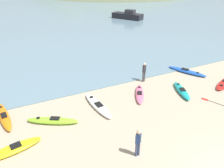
{
  "coord_description": "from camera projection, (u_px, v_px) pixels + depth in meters",
  "views": [
    {
      "loc": [
        -7.79,
        -3.2,
        8.33
      ],
      "look_at": [
        -1.19,
        10.34,
        0.5
      ],
      "focal_mm": 35.0,
      "sensor_mm": 36.0,
      "label": 1
    }
  ],
  "objects": [
    {
      "name": "bay_water",
      "position": [
        43.0,
        15.0,
        45.99
      ],
      "size": [
        160.0,
        70.0,
        0.06
      ],
      "primitive_type": "cube",
      "color": "slate",
      "rests_on": "ground_plane"
    },
    {
      "name": "kayak_on_sand_0",
      "position": [
        53.0,
        121.0,
        13.36
      ],
      "size": [
        3.08,
        2.1,
        0.39
      ],
      "color": "#8CCC2D",
      "rests_on": "ground_plane"
    },
    {
      "name": "kayak_on_sand_1",
      "position": [
        140.0,
        94.0,
        16.35
      ],
      "size": [
        1.98,
        2.74,
        0.33
      ],
      "color": "#E5668C",
      "rests_on": "ground_plane"
    },
    {
      "name": "kayak_on_sand_2",
      "position": [
        187.0,
        71.0,
        19.97
      ],
      "size": [
        2.09,
        3.51,
        0.35
      ],
      "color": "blue",
      "rests_on": "ground_plane"
    },
    {
      "name": "kayak_on_sand_3",
      "position": [
        98.0,
        105.0,
        14.95
      ],
      "size": [
        1.01,
        3.59,
        0.34
      ],
      "color": "white",
      "rests_on": "ground_plane"
    },
    {
      "name": "kayak_on_sand_5",
      "position": [
        182.0,
        91.0,
        16.74
      ],
      "size": [
        1.59,
        2.86,
        0.38
      ],
      "color": "teal",
      "rests_on": "ground_plane"
    },
    {
      "name": "kayak_on_sand_6",
      "position": [
        4.0,
        116.0,
        13.78
      ],
      "size": [
        1.06,
        3.56,
        0.38
      ],
      "color": "orange",
      "rests_on": "ground_plane"
    },
    {
      "name": "kayak_on_sand_7",
      "position": [
        13.0,
        149.0,
        11.27
      ],
      "size": [
        3.03,
        1.3,
        0.34
      ],
      "color": "yellow",
      "rests_on": "ground_plane"
    },
    {
      "name": "person_near_foreground",
      "position": [
        138.0,
        141.0,
        10.66
      ],
      "size": [
        0.33,
        0.28,
        1.61
      ],
      "color": "#384260",
      "rests_on": "ground_plane"
    },
    {
      "name": "person_near_waterline",
      "position": [
        144.0,
        71.0,
        18.03
      ],
      "size": [
        0.34,
        0.24,
        1.69
      ],
      "color": "#4C4C4C",
      "rests_on": "ground_plane"
    },
    {
      "name": "moored_boat_0",
      "position": [
        128.0,
        15.0,
        42.11
      ],
      "size": [
        4.81,
        6.14,
        1.75
      ],
      "color": "black",
      "rests_on": "bay_water"
    },
    {
      "name": "loose_paddle",
      "position": [
        222.0,
        105.0,
        15.22
      ],
      "size": [
        1.3,
        2.61,
        0.03
      ],
      "color": "black",
      "rests_on": "ground_plane"
    }
  ]
}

